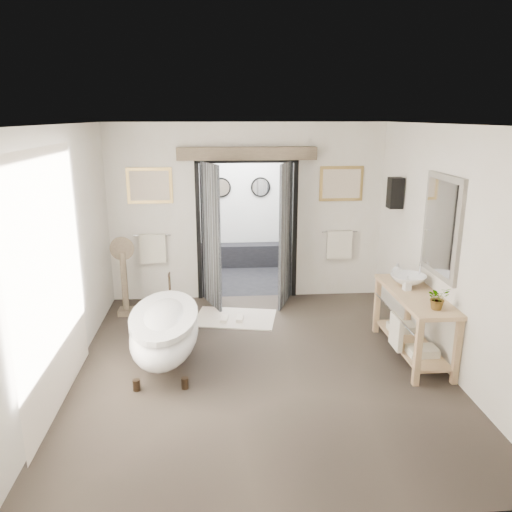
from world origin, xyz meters
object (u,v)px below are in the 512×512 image
vanity (412,319)px  basin (408,281)px  clawfoot_tub (165,330)px  rug (235,318)px

vanity → basin: bearing=87.2°
basin → clawfoot_tub: bearing=-172.5°
clawfoot_tub → vanity: bearing=-1.0°
vanity → rug: vanity is taller
basin → vanity: bearing=-89.1°
vanity → rug: bearing=147.7°
basin → rug: bearing=156.7°
vanity → rug: size_ratio=1.33×
rug → basin: bearing=-27.0°
clawfoot_tub → rug: 1.68m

